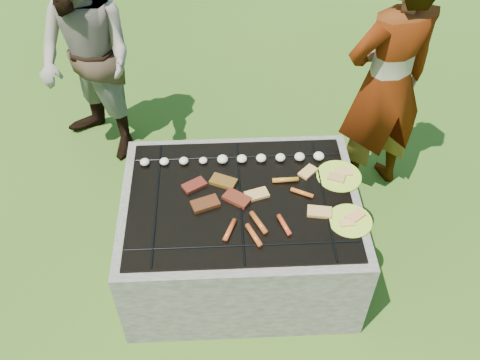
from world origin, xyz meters
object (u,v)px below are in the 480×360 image
object	(u,v)px
bystander	(87,60)
plate_near	(350,221)
cook	(387,84)
plate_far	(339,176)
fire_pit	(240,236)

from	to	relation	value
bystander	plate_near	bearing A→B (deg)	0.86
cook	plate_far	bearing A→B (deg)	38.71
fire_pit	plate_near	world-z (taller)	plate_near
fire_pit	plate_far	world-z (taller)	plate_far
fire_pit	plate_far	xyz separation A→B (m)	(0.56, 0.14, 0.33)
plate_far	bystander	size ratio (longest dim) A/B	0.20
cook	bystander	world-z (taller)	cook
fire_pit	plate_far	bearing A→B (deg)	13.94
plate_far	bystander	xyz separation A→B (m)	(-1.52, 1.00, 0.16)
plate_far	cook	xyz separation A→B (m)	(0.36, 0.55, 0.22)
fire_pit	cook	xyz separation A→B (m)	(0.92, 0.69, 0.55)
plate_far	bystander	world-z (taller)	bystander
fire_pit	bystander	world-z (taller)	bystander
fire_pit	plate_near	size ratio (longest dim) A/B	4.28
fire_pit	cook	world-z (taller)	cook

